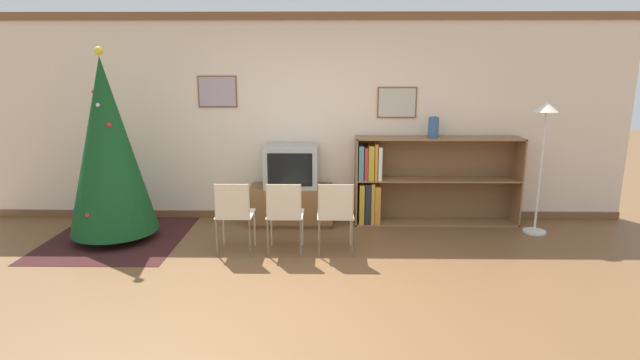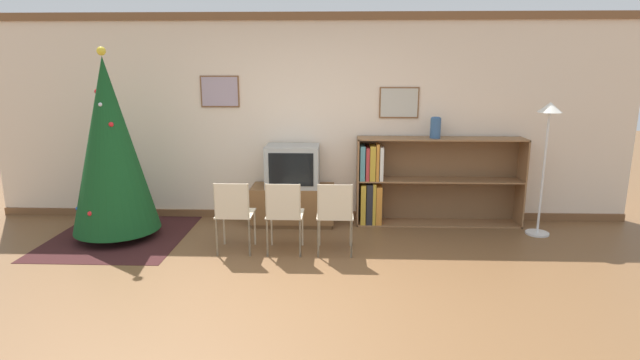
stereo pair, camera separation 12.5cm
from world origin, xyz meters
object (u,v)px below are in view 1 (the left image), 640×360
standing_lamp (544,133)px  folding_chair_center (285,213)px  christmas_tree (108,147)px  vase (433,127)px  tv_console (292,205)px  bookshelf (407,181)px  television (291,166)px  folding_chair_left (234,213)px  folding_chair_right (336,213)px

standing_lamp → folding_chair_center: bearing=-166.0°
christmas_tree → vase: size_ratio=8.35×
tv_console → standing_lamp: standing_lamp is taller
bookshelf → vase: 0.78m
standing_lamp → television: bearing=174.3°
tv_console → folding_chair_center: bearing=-90.0°
television → folding_chair_left: (-0.56, -1.07, -0.31)m
folding_chair_right → bookshelf: 1.51m
television → bookshelf: 1.54m
bookshelf → standing_lamp: standing_lamp is taller
tv_console → folding_chair_right: size_ratio=1.30×
folding_chair_left → vase: size_ratio=3.05×
christmas_tree → tv_console: (2.08, 0.61, -0.87)m
christmas_tree → standing_lamp: 5.15m
television → vase: vase is taller
television → folding_chair_center: size_ratio=0.83×
folding_chair_right → bookshelf: (0.96, 1.16, 0.09)m
tv_console → vase: vase is taller
television → tv_console: bearing=90.0°
television → vase: 1.88m
folding_chair_center → vase: 2.28m
standing_lamp → tv_console: bearing=174.2°
folding_chair_left → standing_lamp: bearing=11.9°
christmas_tree → vase: christmas_tree is taller
folding_chair_left → vase: bearing=25.5°
folding_chair_right → standing_lamp: standing_lamp is taller
folding_chair_center → standing_lamp: size_ratio=0.50×
folding_chair_right → tv_console: bearing=117.4°
christmas_tree → vase: 3.95m
tv_console → folding_chair_right: folding_chair_right is taller
tv_console → bookshelf: bearing=3.5°
tv_console → television: size_ratio=1.57×
tv_console → folding_chair_right: bearing=-62.6°
christmas_tree → standing_lamp: size_ratio=1.38×
folding_chair_right → standing_lamp: size_ratio=0.50×
tv_console → standing_lamp: (3.06, -0.31, 0.99)m
folding_chair_center → folding_chair_right: 0.56m
folding_chair_right → vase: (1.26, 1.13, 0.81)m
christmas_tree → folding_chair_right: bearing=-9.8°
vase → television: bearing=-178.1°
bookshelf → standing_lamp: bearing=-14.5°
tv_console → bookshelf: (1.52, 0.09, 0.30)m
folding_chair_left → folding_chair_center: size_ratio=1.00×
folding_chair_right → standing_lamp: (2.51, 0.76, 0.78)m
bookshelf → christmas_tree: bearing=-168.9°
christmas_tree → tv_console: 2.33m
folding_chair_left → bookshelf: bearing=29.3°
vase → standing_lamp: standing_lamp is taller
vase → standing_lamp: (1.25, -0.37, -0.03)m
folding_chair_left → vase: 2.75m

